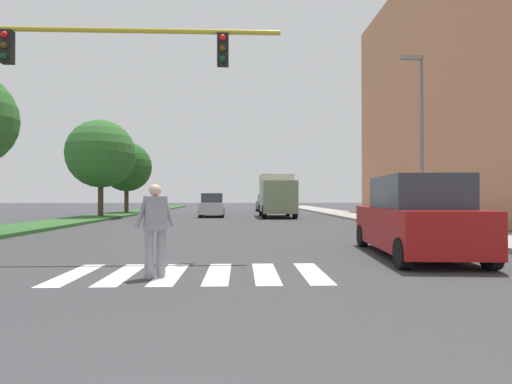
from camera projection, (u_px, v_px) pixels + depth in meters
The scene contains 13 objects.
ground_plane at pixel (230, 216), 31.07m from camera, with size 140.00×140.00×0.00m, color #38383A.
crosswalk at pixel (194, 274), 7.61m from camera, with size 4.95×2.20×0.01m.
median_strip at pixel (105, 216), 28.75m from camera, with size 3.03×64.00×0.15m, color #2D5B28.
tree_far at pixel (101, 154), 27.45m from camera, with size 4.62×4.62×6.57m.
tree_distant at pixel (127, 167), 34.51m from camera, with size 4.25×4.25×6.04m.
sidewalk_right at pixel (356, 216), 29.42m from camera, with size 3.00×64.00×0.15m, color #9E9991.
traffic_light_gantry at pixel (7, 76), 9.75m from camera, with size 9.60×0.30×6.00m.
street_lamp_right at pixel (420, 125), 17.53m from camera, with size 1.02×0.24×7.50m.
pedestrian_performer at pixel (155, 226), 7.28m from camera, with size 0.71×0.42×1.69m.
suv_crossing at pixel (415, 218), 9.85m from camera, with size 2.31×4.74×1.97m.
sedan_midblock at pixel (212, 206), 29.85m from camera, with size 1.93×4.39×1.73m.
sedan_distant at pixel (266, 203), 41.26m from camera, with size 1.91×4.63×1.74m.
truck_box_delivery at pixel (277, 195), 29.50m from camera, with size 2.40×6.20×3.10m.
Camera 1 is at (0.89, -1.15, 1.46)m, focal length 28.23 mm.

